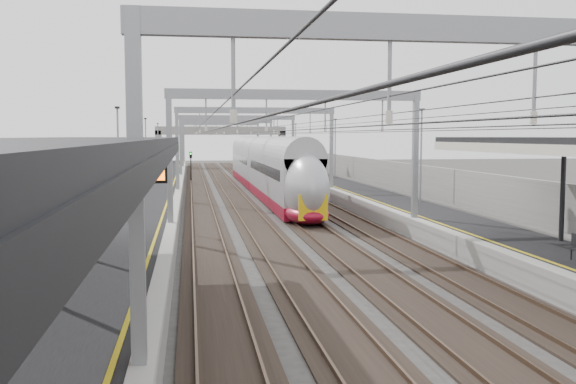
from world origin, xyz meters
name	(u,v)px	position (x,y,z in m)	size (l,w,h in m)	color
platform_left	(158,193)	(-8.00, 45.00, 0.50)	(4.00, 120.00, 1.00)	black
platform_right	(343,190)	(8.00, 45.00, 0.50)	(4.00, 120.00, 1.00)	black
tracks	(252,197)	(0.00, 45.00, 0.05)	(11.40, 140.00, 0.20)	black
overhead_line	(245,127)	(0.00, 51.62, 6.14)	(13.00, 140.00, 6.60)	gray
canopy_left	(49,146)	(-8.02, 2.99, 5.09)	(4.40, 30.00, 4.24)	black
overbridge	(221,136)	(0.00, 100.00, 5.31)	(22.00, 2.20, 6.90)	gray
wall_left	(119,180)	(-11.20, 45.00, 1.60)	(0.30, 120.00, 3.20)	gray
wall_right	(378,178)	(11.20, 45.00, 1.60)	(0.30, 120.00, 3.20)	gray
train	(266,172)	(1.50, 47.55, 2.06)	(2.65, 48.26, 4.19)	maroon
signal_green	(191,161)	(-5.20, 65.13, 2.42)	(0.32, 0.32, 3.48)	black
signal_red_near	(259,159)	(3.20, 69.88, 2.42)	(0.32, 0.32, 3.48)	black
signal_red_far	(270,157)	(5.40, 75.73, 2.42)	(0.32, 0.32, 3.48)	black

